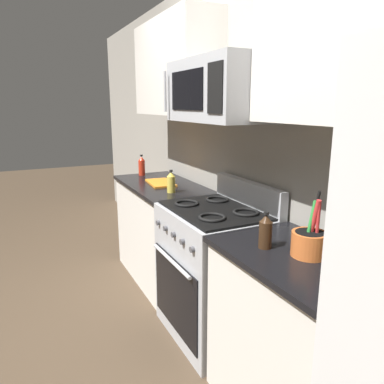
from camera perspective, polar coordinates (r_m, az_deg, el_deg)
The scene contains 14 objects.
ground_plane at distance 2.65m, azimuth -10.13°, elevation -24.01°, with size 16.00×16.00×0.00m, color #473828.
wall_back at distance 2.57m, azimuth 10.82°, elevation 6.44°, with size 8.00×0.10×2.60m, color #9E998E.
counter_left at distance 3.43m, azimuth -4.57°, elevation -6.14°, with size 1.16×0.59×0.91m.
range_oven at distance 2.61m, azimuth 3.48°, elevation -12.18°, with size 0.76×0.63×1.09m.
counter_right at distance 2.04m, azimuth 15.64°, elevation -21.21°, with size 0.86×0.59×0.91m.
microwave at distance 2.37m, azimuth 4.46°, elevation 15.46°, with size 0.79×0.44×0.38m.
upper_cabinets_left at distance 3.31m, azimuth -2.66°, elevation 18.71°, with size 1.15×0.34×0.78m.
upper_cabinets_right at distance 1.82m, azimuth 22.52°, elevation 22.16°, with size 0.85×0.34×0.78m.
utensil_crock at distance 1.81m, azimuth 17.79°, elevation -7.46°, with size 0.17×0.17×0.31m.
cutting_board at distance 3.31m, azimuth -4.90°, elevation 1.43°, with size 0.36×0.20×0.02m, color orange.
bottle_oil at distance 2.96m, azimuth -3.27°, elevation 1.52°, with size 0.07×0.07×0.18m.
bottle_soy at distance 1.85m, azimuth 11.36°, elevation -6.05°, with size 0.07×0.07×0.19m.
bottle_hot_sauce at distance 3.71m, azimuth -7.83°, elevation 4.04°, with size 0.07×0.07×0.21m.
prep_bowl at distance 1.65m, azimuth 25.15°, elevation -11.66°, with size 0.14×0.14×0.05m.
Camera 1 is at (2.05, -0.53, 1.60)m, focal length 34.30 mm.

